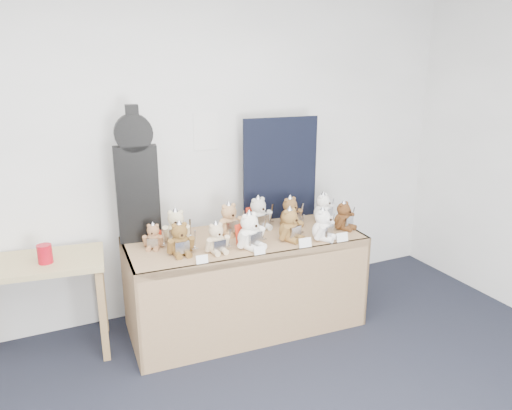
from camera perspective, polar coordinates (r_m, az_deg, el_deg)
name	(u,v)px	position (r m, az deg, el deg)	size (l,w,h in m)	color
room_shell	(206,132)	(4.11, -5.75, 8.35)	(6.00, 6.00, 6.00)	white
display_table	(248,260)	(3.85, -0.91, -6.34)	(1.84, 0.85, 0.75)	#946E4B
side_table	(39,277)	(3.84, -23.53, -7.58)	(0.94, 0.60, 0.74)	tan
guitar_case	(137,177)	(3.75, -13.50, 3.17)	(0.32, 0.13, 1.02)	black
navy_board	(280,169)	(4.19, 2.78, 4.14)	(0.65, 0.02, 0.86)	black
red_cup	(45,254)	(3.71, -22.98, -5.17)	(0.10, 0.10, 0.13)	#B30B1C
teddy_front_far_left	(180,240)	(3.54, -8.66, -3.98)	(0.22, 0.18, 0.27)	brown
teddy_front_left	(217,239)	(3.56, -4.53, -3.88)	(0.20, 0.17, 0.25)	#CAB28F
teddy_front_centre	(250,232)	(3.62, -0.71, -3.10)	(0.25, 0.23, 0.30)	white
teddy_front_right	(290,226)	(3.77, 3.93, -2.38)	(0.24, 0.22, 0.28)	olive
teddy_front_far_right	(323,225)	(3.81, 7.68, -2.33)	(0.23, 0.22, 0.28)	white
teddy_front_end	(344,217)	(4.07, 10.01, -1.31)	(0.21, 0.20, 0.26)	brown
teddy_back_left	(176,227)	(3.77, -9.12, -2.55)	(0.23, 0.22, 0.29)	beige
teddy_back_centre_left	(229,220)	(3.89, -3.06, -1.75)	(0.23, 0.19, 0.28)	tan
teddy_back_centre_right	(259,214)	(4.02, 0.29, -1.07)	(0.24, 0.22, 0.29)	beige
teddy_back_right	(290,213)	(4.09, 3.95, -0.89)	(0.23, 0.20, 0.27)	brown
teddy_back_end	(323,208)	(4.24, 7.71, -0.38)	(0.22, 0.22, 0.27)	white
teddy_back_far_left	(153,237)	(3.70, -11.64, -3.60)	(0.17, 0.17, 0.21)	#986A47
entry_card_a	(202,259)	(3.40, -6.18, -6.20)	(0.08, 0.00, 0.06)	white
entry_card_b	(260,250)	(3.52, 0.42, -5.22)	(0.08, 0.00, 0.06)	white
entry_card_c	(305,243)	(3.66, 5.65, -4.31)	(0.10, 0.00, 0.07)	white
entry_card_d	(342,237)	(3.81, 9.83, -3.65)	(0.09, 0.00, 0.07)	white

